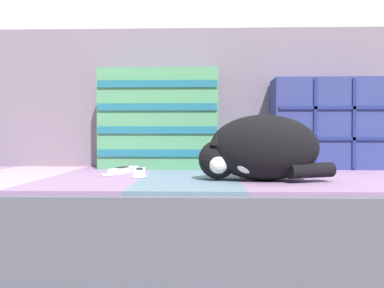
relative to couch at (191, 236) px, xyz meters
name	(u,v)px	position (x,y,z in m)	size (l,w,h in m)	color
couch	(191,236)	(0.00, 0.00, 0.00)	(2.12, 0.86, 0.41)	#3D3838
sofa_backrest	(193,99)	(0.00, 0.36, 0.49)	(2.08, 0.14, 0.56)	slate
throw_pillow_quilted	(328,124)	(0.52, 0.22, 0.38)	(0.42, 0.14, 0.34)	navy
throw_pillow_striped	(159,119)	(-0.13, 0.22, 0.40)	(0.45, 0.14, 0.38)	#4C9366
sleeping_cat	(257,150)	(0.19, -0.18, 0.29)	(0.37, 0.21, 0.18)	black
game_remote_near	(123,170)	(-0.23, 0.02, 0.22)	(0.10, 0.20, 0.02)	white
game_remote_far	(140,172)	(-0.16, -0.03, 0.22)	(0.07, 0.19, 0.02)	white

